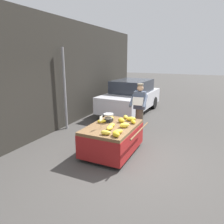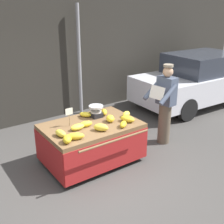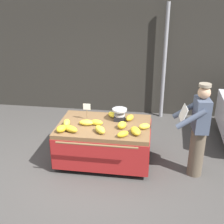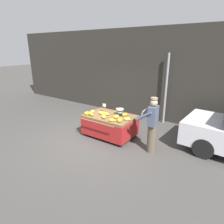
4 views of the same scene
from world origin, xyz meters
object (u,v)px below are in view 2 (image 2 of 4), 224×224
Objects in this scene: street_pole at (79,62)px; banana_bunch_3 at (75,136)px; banana_bunch_9 at (123,124)px; vendor_person at (165,105)px; parked_car at (198,80)px; banana_bunch_8 at (67,139)px; banana_bunch_5 at (110,119)px; banana_cart at (91,134)px; banana_bunch_4 at (61,133)px; banana_bunch_7 at (126,114)px; banana_bunch_6 at (86,124)px; weighing_scale at (96,111)px; banana_bunch_1 at (127,119)px; banana_bunch_0 at (101,127)px; price_sign at (69,113)px; banana_bunch_10 at (104,112)px; banana_bunch_11 at (78,127)px; banana_bunch_2 at (86,114)px.

banana_bunch_3 is at bearing -121.00° from street_pole.
banana_bunch_9 is 0.13× the size of vendor_person.
parked_car is at bearing -22.17° from street_pole.
banana_bunch_5 is at bearing 16.11° from banana_bunch_8.
banana_bunch_4 reaches higher than banana_cart.
banana_bunch_4 is (-0.14, 0.24, -0.00)m from banana_bunch_3.
banana_cart is 8.47× the size of banana_bunch_7.
banana_bunch_6 is (-1.25, -2.41, -0.60)m from street_pole.
street_pole is at bearing 59.00° from banana_bunch_3.
weighing_scale is 1.49m from vendor_person.
banana_bunch_6 is at bearing -117.46° from street_pole.
banana_cart is 1.02× the size of vendor_person.
banana_cart is 0.71m from banana_bunch_3.
banana_bunch_1 is (-0.51, -2.66, -0.60)m from street_pole.
banana_bunch_0 is at bearing -175.83° from banana_bunch_1.
banana_bunch_1 is 0.26m from banana_bunch_7.
banana_bunch_3 is at bearing -176.00° from banana_bunch_0.
banana_bunch_0 is at bearing -115.18° from weighing_scale.
banana_bunch_3 is at bearing -162.97° from banana_bunch_5.
street_pole is at bearing 62.54° from banana_bunch_6.
banana_bunch_3 is (-0.18, -0.53, -0.19)m from price_sign.
banana_bunch_1 is at bearing -36.09° from banana_bunch_5.
street_pole reaches higher than banana_bunch_10.
banana_bunch_1 is at bearing 4.09° from banana_bunch_3.
banana_bunch_10 is (0.81, 0.11, -0.19)m from price_sign.
banana_bunch_6 is at bearing -153.22° from banana_bunch_10.
banana_bunch_9 is at bearing -94.53° from banana_bunch_10.
banana_bunch_1 is 1.30m from banana_bunch_4.
weighing_scale is at bearing 122.70° from banana_bunch_1.
weighing_scale reaches higher than banana_bunch_5.
banana_bunch_4 is 0.55m from banana_bunch_6.
banana_bunch_10 is (0.06, 0.70, 0.00)m from banana_bunch_9.
price_sign is at bearing 42.22° from banana_bunch_4.
banana_bunch_4 is 0.06× the size of parked_car.
banana_bunch_11 is at bearing -80.97° from price_sign.
parked_car is (4.89, 1.43, -0.08)m from banana_bunch_3.
vendor_person reaches higher than weighing_scale.
weighing_scale is 4.17m from parked_car.
banana_bunch_1 is 0.17× the size of vendor_person.
street_pole is 10.06× the size of banana_bunch_1.
banana_bunch_6 is at bearing 143.67° from banana_bunch_9.
banana_bunch_2 is (0.12, 0.72, -0.02)m from banana_bunch_0.
weighing_scale is 0.98× the size of banana_bunch_1.
weighing_scale is 0.59m from banana_bunch_7.
vendor_person is (2.37, 0.20, 0.04)m from banana_bunch_8.
vendor_person reaches higher than banana_bunch_1.
banana_bunch_10 is (0.47, 0.60, -0.01)m from banana_bunch_0.
price_sign reaches higher than banana_bunch_10.
banana_cart is at bearing -105.48° from banana_bunch_2.
weighing_scale reaches higher than banana_bunch_2.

